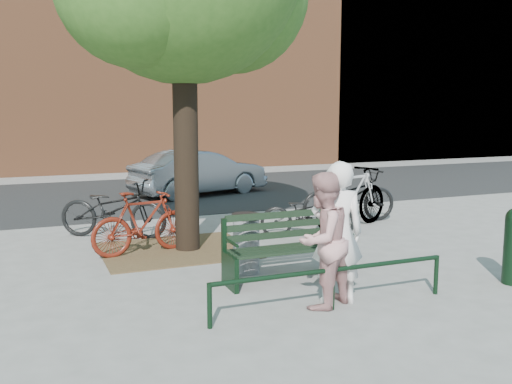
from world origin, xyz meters
name	(u,v)px	position (x,y,z in m)	size (l,w,h in m)	color
ground	(288,281)	(0.00, 0.00, 0.00)	(90.00, 90.00, 0.00)	gray
dirt_pit	(176,250)	(-1.00, 2.20, 0.01)	(2.40, 2.00, 0.02)	brown
road	(154,194)	(0.00, 8.50, 0.01)	(40.00, 7.00, 0.01)	black
townhouse_row	(112,3)	(0.17, 16.00, 6.25)	(45.00, 4.00, 14.00)	brown
park_bench	(286,246)	(0.00, 0.08, 0.48)	(1.74, 0.54, 0.97)	black
guard_railing	(333,276)	(0.00, -1.20, 0.40)	(3.06, 0.06, 0.51)	black
person_left	(337,233)	(0.17, -0.99, 0.86)	(0.63, 0.41, 1.73)	silver
person_right	(322,240)	(-0.06, -1.05, 0.81)	(0.78, 0.61, 1.61)	tan
litter_bin	(246,243)	(-0.38, 0.60, 0.43)	(0.42, 0.42, 0.85)	gray
bicycle_a	(113,209)	(-1.80, 3.58, 0.53)	(0.70, 2.01, 1.06)	black
bicycle_b	(143,223)	(-1.53, 2.20, 0.52)	(0.48, 1.71, 1.03)	#4F150B
bicycle_c	(308,214)	(1.43, 2.20, 0.45)	(0.59, 1.70, 0.89)	black
bicycle_d	(352,197)	(2.66, 2.69, 0.62)	(0.58, 2.05, 1.23)	gray
bicycle_e	(349,196)	(2.86, 3.12, 0.54)	(0.72, 2.07, 1.09)	black
parked_car	(199,172)	(1.11, 7.89, 0.61)	(1.29, 3.70, 1.22)	slate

